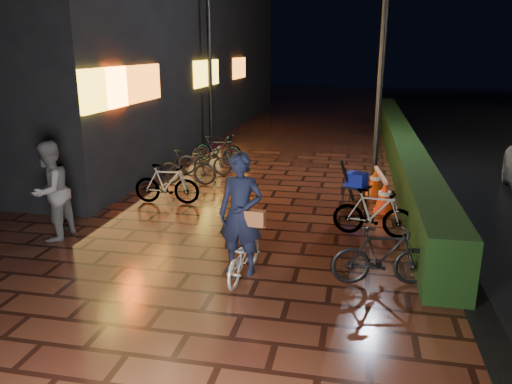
% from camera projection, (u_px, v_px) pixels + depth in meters
% --- Properties ---
extents(ground, '(80.00, 80.00, 0.00)m').
position_uv_depth(ground, '(246.00, 238.00, 9.39)').
color(ground, '#381911').
rests_on(ground, ground).
extents(hedge, '(0.70, 20.00, 1.00)m').
position_uv_depth(hedge, '(399.00, 143.00, 16.15)').
color(hedge, black).
rests_on(hedge, ground).
extents(bystander_person, '(0.75, 0.94, 1.85)m').
position_uv_depth(bystander_person, '(50.00, 191.00, 9.14)').
color(bystander_person, '#5F5E61').
rests_on(bystander_person, ground).
extents(storefront_block, '(12.09, 22.00, 9.00)m').
position_uv_depth(storefront_block, '(84.00, 22.00, 20.80)').
color(storefront_block, black).
rests_on(storefront_block, ground).
extents(lamp_post_hedge, '(0.51, 0.21, 5.35)m').
position_uv_depth(lamp_post_hedge, '(381.00, 69.00, 12.34)').
color(lamp_post_hedge, black).
rests_on(lamp_post_hedge, ground).
extents(lamp_post_sf, '(0.53, 0.21, 5.54)m').
position_uv_depth(lamp_post_sf, '(210.00, 61.00, 16.99)').
color(lamp_post_sf, black).
rests_on(lamp_post_sf, ground).
extents(cyclist, '(0.75, 1.44, 2.00)m').
position_uv_depth(cyclist, '(242.00, 233.00, 7.57)').
color(cyclist, silver).
rests_on(cyclist, ground).
extents(traffic_barrier, '(0.60, 1.76, 0.71)m').
position_uv_depth(traffic_barrier, '(380.00, 188.00, 11.45)').
color(traffic_barrier, '#FF340D').
rests_on(traffic_barrier, ground).
extents(cart_assembly, '(0.76, 0.66, 1.07)m').
position_uv_depth(cart_assembly, '(356.00, 181.00, 11.29)').
color(cart_assembly, black).
rests_on(cart_assembly, ground).
extents(parked_bikes_storefront, '(1.74, 5.22, 0.92)m').
position_uv_depth(parked_bikes_storefront, '(202.00, 160.00, 13.93)').
color(parked_bikes_storefront, black).
rests_on(parked_bikes_storefront, ground).
extents(parked_bikes_hedge, '(1.66, 2.71, 0.92)m').
position_uv_depth(parked_bikes_hedge, '(377.00, 232.00, 8.42)').
color(parked_bikes_hedge, black).
rests_on(parked_bikes_hedge, ground).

